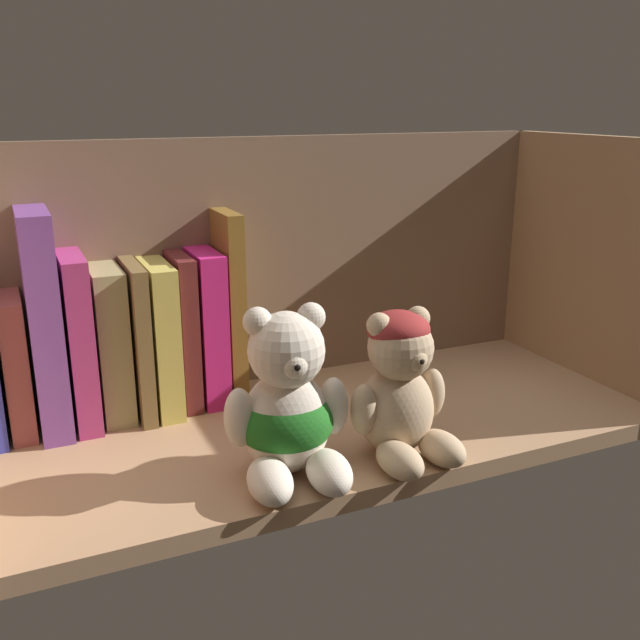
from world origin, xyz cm
name	(u,v)px	position (x,y,z in cm)	size (l,w,h in cm)	color
shelf_board	(326,429)	(0.00, 0.00, 1.00)	(74.51, 31.00, 2.00)	#A87F5B
shelf_back_panel	(275,268)	(0.00, 16.10, 16.56)	(76.91, 1.20, 33.11)	#7C5E48
shelf_side_panel_right	(593,267)	(38.05, 0.00, 16.56)	(1.60, 33.40, 33.11)	#A87F5B
book_1	(16,361)	(-31.84, 13.01, 9.77)	(2.54, 12.00, 15.53)	brown
book_2	(43,318)	(-28.54, 13.01, 14.27)	(3.25, 14.77, 24.55)	#723E8B
book_3	(77,336)	(-25.20, 13.01, 11.76)	(2.64, 13.88, 19.53)	#A42F67
book_4	(108,340)	(-21.76, 13.01, 10.83)	(3.43, 11.71, 17.65)	#978D5A
book_5	(134,335)	(-18.83, 13.01, 11.01)	(1.64, 14.38, 18.03)	brown
book_6	(157,333)	(-16.18, 13.01, 10.89)	(2.86, 13.89, 17.78)	gold
book_7	(180,328)	(-13.33, 13.01, 11.17)	(2.03, 11.22, 18.33)	maroon
book_8	(204,324)	(-10.39, 13.01, 11.25)	(3.06, 11.23, 18.51)	#CD1F73
book_9	(227,304)	(-7.48, 13.01, 13.47)	(1.96, 10.03, 22.94)	brown
teddy_bear_larger	(288,410)	(-8.42, -9.35, 8.72)	(12.63, 13.36, 17.10)	beige
teddy_bear_smaller	(401,389)	(3.49, -10.43, 9.36)	(11.40, 11.67, 15.51)	tan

